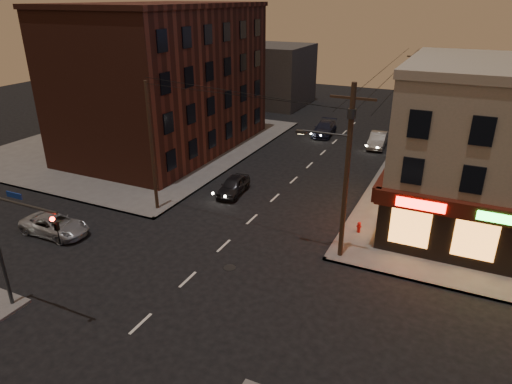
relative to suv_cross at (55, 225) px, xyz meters
The scene contains 15 objects.
ground 10.53m from the suv_cross, ahead, with size 120.00×120.00×0.00m, color black.
sidewalk_nw 19.78m from the suv_cross, 112.33° to the left, with size 24.00×28.00×0.15m, color #514F4C.
brick_apartment 19.66m from the suv_cross, 102.37° to the left, with size 12.00×20.00×13.00m, color #4C2318.
bg_building_ne_a 44.70m from the suv_cross, 56.70° to the left, with size 10.00×12.00×7.00m, color #3F3D3A.
bg_building_nw 41.50m from the suv_cross, 93.48° to the left, with size 9.00×10.00×8.00m, color #3F3D3A.
bg_building_ne_b 56.05m from the suv_cross, 66.32° to the left, with size 8.00×8.00×6.00m, color #3F3D3A.
utility_pole_main 18.63m from the suv_cross, 16.49° to the left, with size 4.20×0.44×10.00m.
utility_pole_far 35.97m from the suv_cross, 61.07° to the left, with size 0.26×0.26×9.00m, color #382619.
utility_pole_west 7.95m from the suv_cross, 57.46° to the left, with size 0.24×0.24×9.00m, color #382619.
traffic_signal 8.75m from the suv_cross, 52.07° to the right, with size 4.49×0.32×6.47m.
suv_cross is the anchor object (origin of this frame).
sedan_near 12.88m from the suv_cross, 55.48° to the left, with size 1.61×4.00×1.36m, color black.
sedan_mid 31.19m from the suv_cross, 61.46° to the left, with size 1.56×4.47×1.47m, color slate.
sedan_far 30.51m from the suv_cross, 73.40° to the left, with size 2.01×4.94×1.43m, color #181C30.
fire_hydrant 19.47m from the suv_cross, 25.25° to the left, with size 0.32×0.32×0.73m.
Camera 1 is at (12.22, -17.18, 14.13)m, focal length 32.00 mm.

